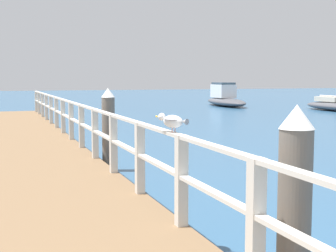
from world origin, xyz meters
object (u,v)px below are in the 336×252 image
(boat_1, at_px, (225,98))
(dock_piling_far, at_px, (108,129))
(dock_piling_near, at_px, (294,212))
(seagull_foreground, at_px, (172,121))
(boat_3, at_px, (336,105))

(boat_1, bearing_deg, dock_piling_far, -116.24)
(dock_piling_near, xyz_separation_m, dock_piling_far, (0.00, 6.81, 0.00))
(dock_piling_near, distance_m, seagull_foreground, 1.99)
(seagull_foreground, bearing_deg, boat_3, 18.52)
(dock_piling_near, bearing_deg, seagull_foreground, 101.71)
(dock_piling_near, relative_size, dock_piling_far, 1.00)
(dock_piling_near, relative_size, boat_1, 0.29)
(dock_piling_far, relative_size, seagull_foreground, 4.09)
(dock_piling_near, relative_size, boat_3, 0.25)
(dock_piling_far, distance_m, seagull_foreground, 5.01)
(dock_piling_far, xyz_separation_m, boat_1, (13.46, 20.93, -0.35))
(dock_piling_far, bearing_deg, dock_piling_near, -90.00)
(seagull_foreground, height_order, boat_1, boat_1)
(boat_1, bearing_deg, boat_3, -53.68)
(dock_piling_near, distance_m, boat_1, 30.83)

